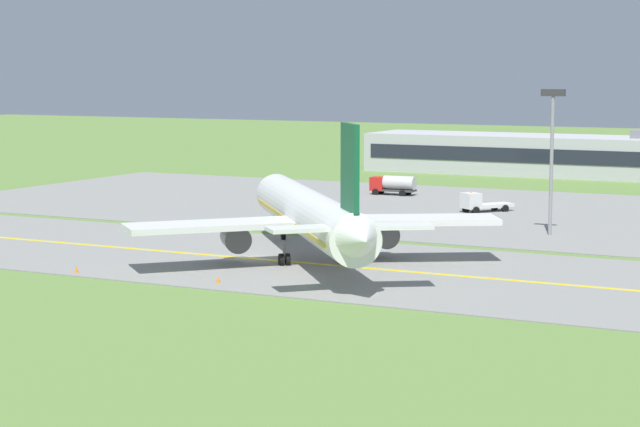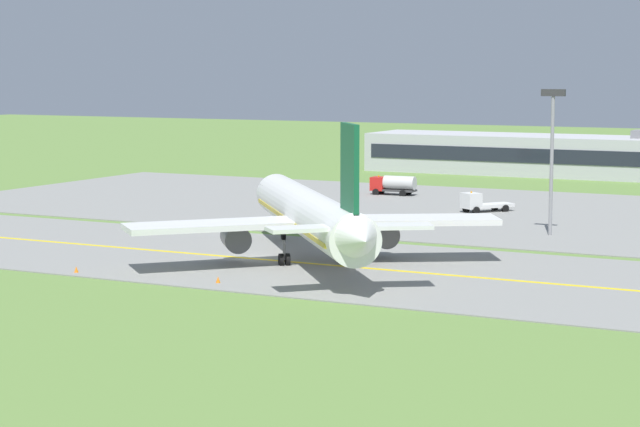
{
  "view_description": "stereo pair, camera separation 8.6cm",
  "coord_description": "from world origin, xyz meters",
  "px_view_note": "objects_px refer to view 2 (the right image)",
  "views": [
    {
      "loc": [
        51.76,
        -88.48,
        16.65
      ],
      "look_at": [
        5.05,
        3.44,
        4.0
      ],
      "focal_mm": 66.11,
      "sensor_mm": 36.0,
      "label": 1
    },
    {
      "loc": [
        51.84,
        -88.44,
        16.65
      ],
      "look_at": [
        5.05,
        3.44,
        4.0
      ],
      "focal_mm": 66.11,
      "sensor_mm": 36.0,
      "label": 2
    }
  ],
  "objects_px": {
    "airplane_lead": "(311,215)",
    "service_truck_baggage": "(480,203)",
    "apron_light_mast": "(552,143)",
    "service_truck_fuel": "(393,184)"
  },
  "relations": [
    {
      "from": "airplane_lead",
      "to": "service_truck_baggage",
      "type": "bearing_deg",
      "value": 88.2
    },
    {
      "from": "service_truck_baggage",
      "to": "apron_light_mast",
      "type": "bearing_deg",
      "value": -49.89
    },
    {
      "from": "service_truck_fuel",
      "to": "airplane_lead",
      "type": "bearing_deg",
      "value": -73.96
    },
    {
      "from": "airplane_lead",
      "to": "service_truck_baggage",
      "type": "relative_size",
      "value": 5.17
    },
    {
      "from": "airplane_lead",
      "to": "service_truck_fuel",
      "type": "xyz_separation_m",
      "value": [
        -15.34,
        53.35,
        -2.6
      ]
    },
    {
      "from": "service_truck_baggage",
      "to": "service_truck_fuel",
      "type": "height_order",
      "value": "service_truck_fuel"
    },
    {
      "from": "airplane_lead",
      "to": "service_truck_fuel",
      "type": "relative_size",
      "value": 5.46
    },
    {
      "from": "airplane_lead",
      "to": "apron_light_mast",
      "type": "xyz_separation_m",
      "value": [
        13.95,
        25.37,
        5.19
      ]
    },
    {
      "from": "airplane_lead",
      "to": "apron_light_mast",
      "type": "height_order",
      "value": "apron_light_mast"
    },
    {
      "from": "service_truck_fuel",
      "to": "apron_light_mast",
      "type": "distance_m",
      "value": 41.25
    }
  ]
}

